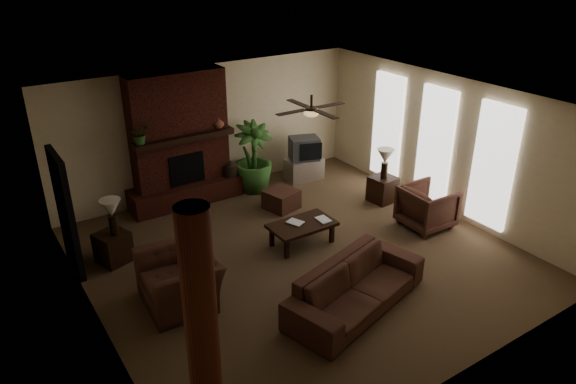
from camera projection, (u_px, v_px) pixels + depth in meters
room_shell at (301, 184)px, 8.93m from camera, size 7.00×7.00×7.00m
fireplace at (181, 151)px, 11.07m from camera, size 2.40×0.70×2.80m
windows at (435, 145)px, 10.82m from camera, size 0.08×3.65×2.35m
log_column at (201, 325)px, 5.64m from camera, size 0.36×0.36×2.80m
doorway at (66, 214)px, 8.72m from camera, size 0.10×1.00×2.10m
ceiling_fan at (311, 111)px, 8.87m from camera, size 1.35×1.35×0.37m
sofa at (357, 280)px, 7.99m from camera, size 2.57×1.34×0.96m
armchair_left at (179, 272)px, 8.08m from camera, size 0.89×1.29×1.08m
armchair_right at (427, 205)px, 10.33m from camera, size 0.87×0.92×0.92m
coffee_table at (302, 226)px, 9.74m from camera, size 1.20×0.70×0.43m
ottoman at (281, 199)px, 11.15m from camera, size 0.73×0.73×0.40m
tv_stand at (304, 168)px, 12.55m from camera, size 0.89×0.57×0.50m
tv at (304, 148)px, 12.32m from camera, size 0.78×0.71×0.52m
floor_vase at (231, 176)px, 11.69m from camera, size 0.34×0.34×0.77m
floor_plant at (254, 172)px, 11.89m from camera, size 0.90×1.57×0.87m
side_table_left at (113, 247)px, 9.25m from camera, size 0.64×0.64×0.55m
lamp_left at (111, 211)px, 8.92m from camera, size 0.44×0.44×0.65m
side_table_right at (383, 189)px, 11.44m from camera, size 0.54×0.54×0.55m
lamp_right at (385, 158)px, 11.10m from camera, size 0.37×0.37×0.65m
mantel_plant at (140, 136)px, 10.19m from camera, size 0.48×0.51×0.33m
mantel_vase at (219, 123)px, 11.09m from camera, size 0.22×0.23×0.22m
book_a at (292, 218)px, 9.58m from camera, size 0.21×0.11×0.29m
book_b at (319, 214)px, 9.72m from camera, size 0.21×0.03×0.29m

